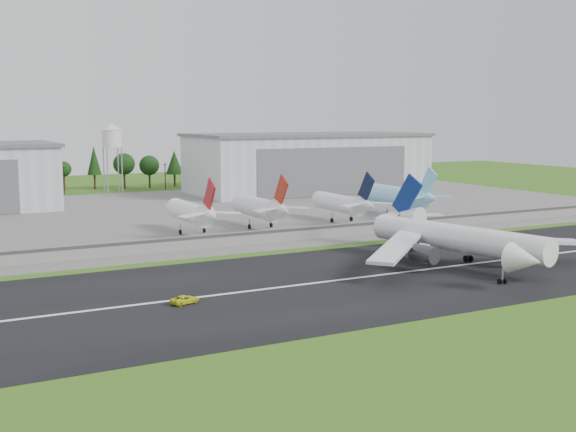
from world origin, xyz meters
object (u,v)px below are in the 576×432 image
parked_jet_red_a (194,213)px  parked_jet_skyblue (399,196)px  main_airliner (458,244)px  parked_jet_navy (344,203)px  parked_jet_red_b (262,208)px  ground_vehicle (185,299)px

parked_jet_red_a → parked_jet_skyblue: parked_jet_skyblue is taller
main_airliner → parked_jet_navy: (13.15, 66.96, 1.13)m
parked_jet_red_a → parked_jet_red_b: 20.89m
ground_vehicle → parked_jet_red_b: bearing=-52.7°
ground_vehicle → parked_jet_navy: bearing=-65.5°
main_airliner → parked_jet_skyblue: 81.18m
main_airliner → parked_jet_skyblue: bearing=-129.7°
ground_vehicle → main_airliner: bearing=-105.5°
parked_jet_red_a → parked_jet_skyblue: (72.92, 5.06, 0.39)m
main_airliner → ground_vehicle: (-63.07, -2.64, -4.07)m
parked_jet_red_b → ground_vehicle: bearing=-124.8°
main_airliner → parked_jet_red_b: size_ratio=1.88×
parked_jet_red_b → parked_jet_skyblue: bearing=5.5°
ground_vehicle → parked_jet_skyblue: 125.30m
main_airliner → parked_jet_red_b: main_airliner is taller
parked_jet_red_a → parked_jet_red_b: size_ratio=1.00×
ground_vehicle → parked_jet_red_b: (48.42, 69.64, 5.45)m
parked_jet_navy → parked_jet_skyblue: parked_jet_skyblue is taller
main_airliner → parked_jet_red_b: bearing=-89.9°
main_airliner → parked_jet_navy: 68.25m
parked_jet_red_a → parked_jet_navy: parked_jet_red_a is taller
main_airliner → parked_jet_skyblue: (37.39, 72.04, 1.63)m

